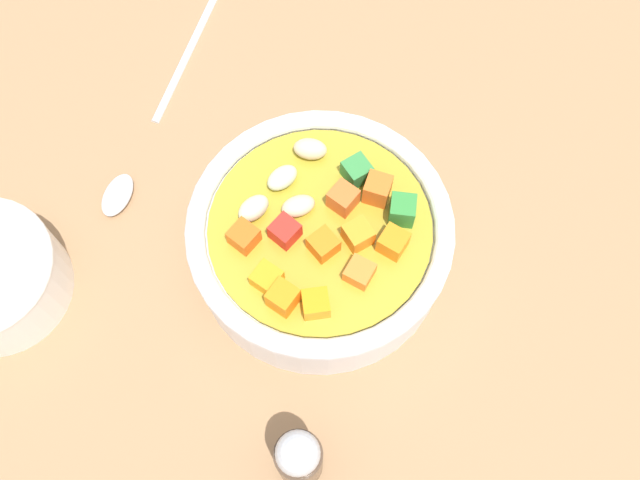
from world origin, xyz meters
TOP-DOWN VIEW (x-y plane):
  - ground_plane at (0.00, 0.00)cm, footprint 140.00×140.00cm
  - soup_bowl_main at (-0.00, -0.00)cm, footprint 18.80×18.80cm
  - spoon at (17.48, 1.34)cm, footprint 10.53×21.41cm
  - pepper_shaker at (-9.24, 12.34)cm, footprint 3.00×3.00cm

SIDE VIEW (x-z plane):
  - ground_plane at x=0.00cm, z-range -2.00..0.00cm
  - spoon at x=17.48cm, z-range -0.07..0.95cm
  - soup_bowl_main at x=0.00cm, z-range -0.37..6.84cm
  - pepper_shaker at x=-9.24cm, z-range -0.02..8.59cm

